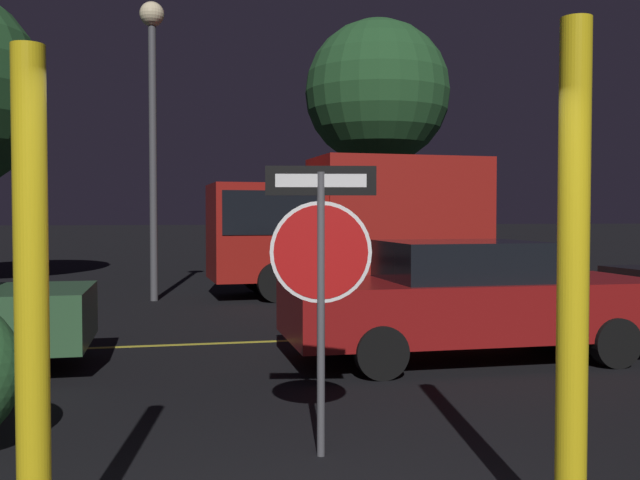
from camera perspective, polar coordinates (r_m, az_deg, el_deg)
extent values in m
cube|color=gold|center=(10.29, -7.84, -8.17)|extent=(32.94, 0.12, 0.01)
cylinder|color=#4C4C51|center=(5.37, 0.07, -6.00)|extent=(0.06, 0.06, 2.14)
cylinder|color=white|center=(5.33, 0.07, -0.98)|extent=(0.76, 0.15, 0.77)
cylinder|color=#B71414|center=(5.33, 0.07, -0.98)|extent=(0.70, 0.15, 0.71)
cube|color=black|center=(5.33, 0.07, 4.77)|extent=(0.82, 0.17, 0.22)
cube|color=white|center=(5.33, 0.07, 4.77)|extent=(0.67, 0.15, 0.10)
cylinder|color=yellow|center=(3.61, -22.06, -6.35)|extent=(0.16, 0.16, 2.61)
cylinder|color=yellow|center=(4.07, 19.58, -3.53)|extent=(0.17, 0.17, 2.87)
cylinder|color=black|center=(9.92, -22.27, -6.95)|extent=(0.60, 0.20, 0.60)
cube|color=maroon|center=(9.29, 11.91, -5.27)|extent=(4.69, 1.89, 0.70)
cube|color=black|center=(9.18, 11.14, -1.62)|extent=(1.88, 1.62, 0.49)
cylinder|color=black|center=(10.78, 17.03, -6.18)|extent=(0.60, 0.20, 0.60)
cylinder|color=black|center=(9.26, 22.54, -7.59)|extent=(0.60, 0.20, 0.60)
cylinder|color=black|center=(9.72, 1.77, -6.99)|extent=(0.60, 0.20, 0.60)
cylinder|color=black|center=(8.00, 4.92, -8.95)|extent=(0.60, 0.20, 0.60)
sphere|color=#F4EFCC|center=(10.95, 22.10, -4.08)|extent=(0.14, 0.14, 0.14)
cylinder|color=black|center=(15.34, 23.97, -3.85)|extent=(0.61, 0.24, 0.60)
sphere|color=#F4EFCC|center=(14.51, 22.04, -2.96)|extent=(0.14, 0.14, 0.14)
cube|color=maroon|center=(15.83, -4.43, 0.66)|extent=(2.50, 2.14, 2.10)
cube|color=black|center=(15.82, -4.43, 2.18)|extent=(2.26, 2.17, 0.92)
cube|color=maroon|center=(16.70, 6.25, 1.83)|extent=(4.01, 2.35, 2.74)
cylinder|color=black|center=(14.89, -3.45, -3.38)|extent=(0.85, 0.32, 0.84)
cylinder|color=black|center=(16.91, -4.86, -2.74)|extent=(0.85, 0.32, 0.84)
cylinder|color=black|center=(16.08, 9.88, -3.01)|extent=(0.85, 0.32, 0.84)
cylinder|color=black|center=(17.96, 7.10, -2.47)|extent=(0.85, 0.32, 0.84)
cylinder|color=#4C4C51|center=(15.51, -13.21, 5.90)|extent=(0.16, 0.16, 5.77)
sphere|color=#F9E5B2|center=(16.03, -13.30, 17.18)|extent=(0.51, 0.51, 0.51)
cylinder|color=#422D1E|center=(22.95, 4.58, 2.54)|extent=(0.32, 0.32, 4.07)
sphere|color=#235128|center=(23.28, 4.61, 11.67)|extent=(4.61, 4.61, 4.61)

